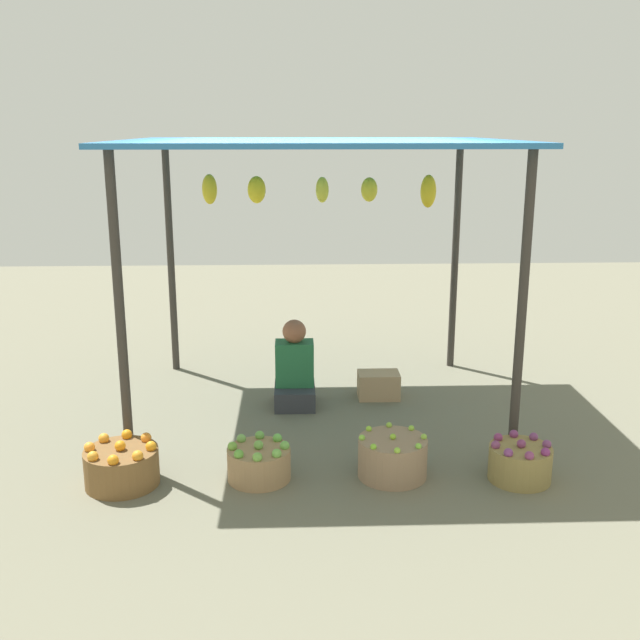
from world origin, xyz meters
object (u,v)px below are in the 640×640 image
basket_purple_onions (520,462)px  wooden_crate_near_vendor (379,385)px  basket_oranges (122,466)px  vendor_person (295,373)px  basket_limes (392,457)px  basket_green_apples (259,463)px

basket_purple_onions → wooden_crate_near_vendor: bearing=116.1°
basket_oranges → wooden_crate_near_vendor: bearing=39.5°
basket_purple_onions → wooden_crate_near_vendor: size_ratio=1.17×
vendor_person → basket_limes: 1.61m
basket_oranges → wooden_crate_near_vendor: size_ratio=1.36×
vendor_person → basket_purple_onions: 2.21m
basket_oranges → basket_purple_onions: basket_oranges is taller
basket_purple_onions → basket_green_apples: bearing=177.6°
vendor_person → basket_green_apples: bearing=-100.1°
basket_oranges → wooden_crate_near_vendor: 2.57m
basket_limes → basket_green_apples: bearing=-179.4°
basket_oranges → wooden_crate_near_vendor: basket_oranges is taller
basket_green_apples → basket_purple_onions: size_ratio=1.02×
basket_limes → wooden_crate_near_vendor: 1.58m
basket_limes → basket_purple_onions: (0.90, -0.09, -0.01)m
basket_green_apples → basket_purple_onions: basket_purple_onions is taller
basket_purple_onions → basket_oranges: bearing=179.4°
vendor_person → wooden_crate_near_vendor: (0.77, 0.14, -0.18)m
vendor_person → basket_limes: vendor_person is taller
basket_purple_onions → basket_limes: bearing=174.4°
vendor_person → basket_oranges: size_ratio=1.52×
basket_green_apples → basket_limes: size_ratio=0.91×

